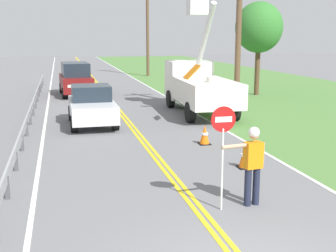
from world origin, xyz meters
The scene contains 16 objects.
grass_verge_right centered at (11.60, 20.00, 0.00)m, with size 16.00×110.00×0.01m, color #517F3D.
centerline_yellow_left centered at (-0.09, 20.00, 0.01)m, with size 0.11×110.00×0.01m, color yellow.
centerline_yellow_right centered at (0.09, 20.00, 0.01)m, with size 0.11×110.00×0.01m, color yellow.
edge_line_right centered at (3.60, 20.00, 0.01)m, with size 0.12×110.00×0.01m, color silver.
edge_line_left centered at (-3.60, 20.00, 0.01)m, with size 0.12×110.00×0.01m, color silver.
flagger_worker centered at (1.25, 2.97, 1.05)m, with size 1.08×0.30×1.83m.
stop_sign_paddle centered at (0.49, 2.86, 1.71)m, with size 0.56×0.04×2.33m.
utility_bucket_truck centered at (3.80, 15.17, 1.42)m, with size 2.89×6.89×5.58m.
oncoming_sedan_nearest centered at (-1.59, 13.16, 0.83)m, with size 1.95×4.12×1.70m.
oncoming_suv_second centered at (-1.89, 23.15, 1.06)m, with size 2.09×4.68×2.10m.
utility_pole_near centered at (5.63, 14.56, 4.61)m, with size 1.80×0.28×8.85m.
utility_pole_mid centered at (5.30, 35.66, 4.45)m, with size 1.80×0.28×8.54m.
traffic_cone_lead centered at (2.27, 5.70, 0.34)m, with size 0.40×0.40×0.70m.
traffic_cone_mid centered at (2.03, 8.70, 0.34)m, with size 0.40×0.40×0.70m.
guardrail_left_shoulder centered at (-4.20, 14.97, 0.52)m, with size 0.10×32.00×0.71m.
roadside_tree_verge centered at (9.53, 20.63, 4.27)m, with size 3.00×3.00×5.90m.
Camera 1 is at (-2.86, -5.88, 3.81)m, focal length 47.36 mm.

